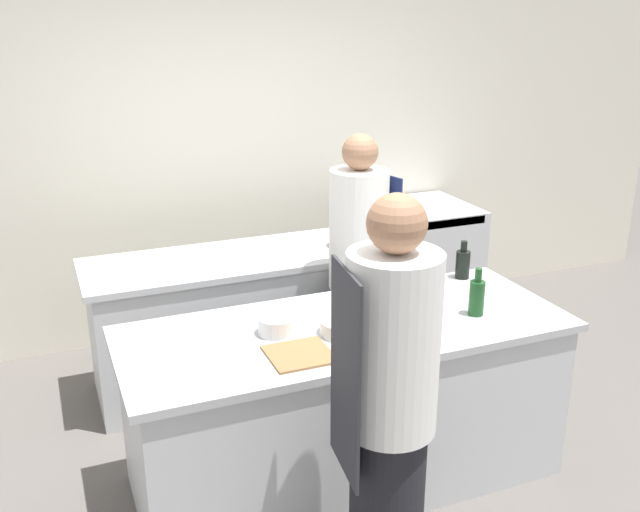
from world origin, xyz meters
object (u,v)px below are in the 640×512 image
(bowl_prep_small, at_px, (345,326))
(stockpot, at_px, (350,232))
(bottle_vinegar, at_px, (387,272))
(bowl_mixing_large, at_px, (277,325))
(chef_at_stove, at_px, (358,275))
(cup, at_px, (414,304))
(bottle_wine, at_px, (416,283))
(bottle_cooking_oil, at_px, (477,296))
(chef_at_prep_near, at_px, (389,411))
(bottle_olive_oil, at_px, (463,263))
(oven_range, at_px, (420,262))

(bowl_prep_small, distance_m, stockpot, 1.33)
(bottle_vinegar, height_order, bowl_mixing_large, bottle_vinegar)
(chef_at_stove, xyz_separation_m, cup, (0.01, -0.65, 0.06))
(bottle_wine, xyz_separation_m, bottle_cooking_oil, (0.19, -0.29, 0.00))
(bowl_prep_small, bearing_deg, chef_at_prep_near, -100.00)
(bottle_cooking_oil, relative_size, stockpot, 1.11)
(bottle_wine, bearing_deg, stockpot, 86.67)
(bottle_olive_oil, relative_size, bowl_mixing_large, 1.25)
(oven_range, relative_size, chef_at_stove, 0.54)
(bottle_olive_oil, height_order, stockpot, bottle_olive_oil)
(oven_range, bearing_deg, chef_at_prep_near, -122.61)
(chef_at_prep_near, distance_m, stockpot, 2.02)
(bottle_cooking_oil, xyz_separation_m, bowl_prep_small, (-0.71, 0.05, -0.06))
(chef_at_stove, distance_m, stockpot, 0.48)
(oven_range, xyz_separation_m, bottle_vinegar, (-1.04, -1.40, 0.55))
(chef_at_stove, relative_size, stockpot, 7.56)
(stockpot, bearing_deg, chef_at_prep_near, -110.28)
(cup, bearing_deg, bottle_olive_oil, 32.47)
(bottle_vinegar, height_order, stockpot, bottle_vinegar)
(bottle_wine, relative_size, cup, 2.58)
(chef_at_stove, xyz_separation_m, bowl_mixing_large, (-0.73, -0.64, 0.07))
(bottle_wine, bearing_deg, bowl_prep_small, -155.49)
(chef_at_stove, bearing_deg, bowl_prep_small, -43.78)
(bottle_vinegar, bearing_deg, bottle_cooking_oil, -56.59)
(chef_at_stove, relative_size, bottle_cooking_oil, 6.79)
(bottle_olive_oil, distance_m, bowl_mixing_large, 1.28)
(bowl_mixing_large, bearing_deg, bottle_olive_oil, 13.67)
(bottle_wine, bearing_deg, bottle_olive_oil, 24.17)
(chef_at_prep_near, relative_size, bottle_cooking_oil, 6.99)
(chef_at_stove, bearing_deg, stockpot, 147.14)
(oven_range, relative_size, bottle_cooking_oil, 3.65)
(bottle_vinegar, distance_m, bowl_prep_small, 0.58)
(bottle_vinegar, height_order, cup, bottle_vinegar)
(cup, bearing_deg, bottle_cooking_oil, -30.92)
(bottle_cooking_oil, bearing_deg, chef_at_prep_near, -142.12)
(bottle_vinegar, bearing_deg, bowl_prep_small, -137.72)
(oven_range, xyz_separation_m, bottle_olive_oil, (-0.53, -1.36, 0.51))
(bowl_prep_small, xyz_separation_m, cup, (0.44, 0.11, 0.00))
(bottle_vinegar, distance_m, stockpot, 0.82)
(bottle_olive_oil, bearing_deg, oven_range, 68.78)
(oven_range, distance_m, bottle_vinegar, 1.83)
(bottle_olive_oil, relative_size, stockpot, 1.00)
(chef_at_prep_near, distance_m, bottle_wine, 1.14)
(oven_range, height_order, bottle_olive_oil, bottle_olive_oil)
(bottle_wine, relative_size, bowl_mixing_large, 1.39)
(oven_range, distance_m, bowl_prep_small, 2.35)
(bottle_vinegar, relative_size, cup, 3.25)
(chef_at_prep_near, distance_m, cup, 0.99)
(bowl_prep_small, bearing_deg, oven_range, 50.60)
(bottle_vinegar, distance_m, bottle_cooking_oil, 0.52)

